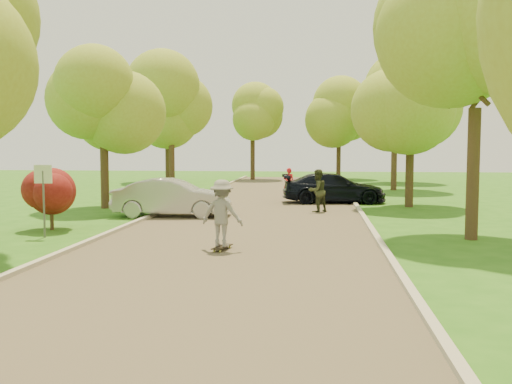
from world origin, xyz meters
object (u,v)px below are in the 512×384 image
at_px(skateboarder, 222,213).
at_px(longboard, 222,247).
at_px(silver_sedan, 172,198).
at_px(person_olive, 317,191).
at_px(dark_sedan, 334,188).
at_px(street_sign, 43,185).
at_px(person_striped, 289,183).

bearing_deg(skateboarder, longboard, -165.74).
bearing_deg(silver_sedan, person_olive, -72.35).
bearing_deg(person_olive, dark_sedan, -142.02).
relative_size(dark_sedan, skateboarder, 2.82).
relative_size(longboard, skateboarder, 0.53).
bearing_deg(person_olive, longboard, 33.79).
height_order(street_sign, person_striped, street_sign).
xyz_separation_m(skateboarder, person_striped, (0.92, 15.71, -0.19)).
height_order(street_sign, dark_sedan, street_sign).
xyz_separation_m(dark_sedan, person_olive, (-0.78, -4.01, 0.17)).
bearing_deg(silver_sedan, skateboarder, -158.30).
bearing_deg(longboard, person_olive, -90.94).
relative_size(street_sign, longboard, 2.34).
height_order(silver_sedan, skateboarder, skateboarder).
distance_m(street_sign, dark_sedan, 14.52).
bearing_deg(street_sign, person_striped, 65.09).
bearing_deg(dark_sedan, person_striped, 34.02).
height_order(silver_sedan, longboard, silver_sedan).
distance_m(silver_sedan, dark_sedan, 8.82).
relative_size(silver_sedan, longboard, 4.84).
xyz_separation_m(silver_sedan, dark_sedan, (6.38, 6.09, -0.03)).
height_order(street_sign, skateboarder, street_sign).
bearing_deg(skateboarder, person_olive, -90.94).
height_order(silver_sedan, person_striped, person_striped).
bearing_deg(longboard, dark_sedan, -89.66).
height_order(person_striped, person_olive, person_olive).
relative_size(skateboarder, person_striped, 1.10).
xyz_separation_m(skateboarder, person_olive, (2.45, 9.01, -0.10)).
relative_size(dark_sedan, longboard, 5.30).
xyz_separation_m(street_sign, dark_sedan, (8.88, 11.46, -0.85)).
relative_size(silver_sedan, dark_sedan, 0.91).
relative_size(longboard, person_olive, 0.52).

